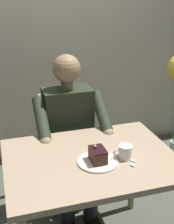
{
  "coord_description": "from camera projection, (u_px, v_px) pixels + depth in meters",
  "views": [
    {
      "loc": [
        0.48,
        1.49,
        1.67
      ],
      "look_at": [
        -0.01,
        -0.1,
        0.98
      ],
      "focal_mm": 48.66,
      "sensor_mm": 36.0,
      "label": 1
    }
  ],
  "objects": [
    {
      "name": "dessert_spoon",
      "position": [
        130.0,
        162.0,
        1.74
      ],
      "size": [
        0.07,
        0.14,
        0.01
      ],
      "color": "silver",
      "rests_on": "dining_table"
    },
    {
      "name": "coffee_cup",
      "position": [
        125.0,
        152.0,
        1.77
      ],
      "size": [
        0.12,
        0.08,
        0.08
      ],
      "color": "white",
      "rests_on": "dining_table"
    },
    {
      "name": "dining_table",
      "position": [
        91.0,
        170.0,
        1.83
      ],
      "size": [
        1.01,
        0.76,
        0.73
      ],
      "color": "tan",
      "rests_on": "ground"
    },
    {
      "name": "cake_slice",
      "position": [
        98.0,
        155.0,
        1.73
      ],
      "size": [
        0.08,
        0.12,
        0.1
      ],
      "color": "#47281B",
      "rests_on": "dessert_plate"
    },
    {
      "name": "cafe_rear_panel",
      "position": [
        43.0,
        7.0,
        2.81
      ],
      "size": [
        6.4,
        0.12,
        3.0
      ],
      "primitive_type": "cube",
      "color": "beige",
      "rests_on": "ground"
    },
    {
      "name": "seated_person",
      "position": [
        70.0,
        135.0,
        2.28
      ],
      "size": [
        0.53,
        0.58,
        1.23
      ],
      "color": "#27301E",
      "rests_on": "ground"
    },
    {
      "name": "dessert_plate",
      "position": [
        98.0,
        162.0,
        1.74
      ],
      "size": [
        0.24,
        0.24,
        0.01
      ],
      "primitive_type": "cylinder",
      "color": "silver",
      "rests_on": "dining_table"
    },
    {
      "name": "chair",
      "position": [
        66.0,
        143.0,
        2.49
      ],
      "size": [
        0.42,
        0.42,
        0.88
      ],
      "color": "#939A68",
      "rests_on": "ground"
    }
  ]
}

